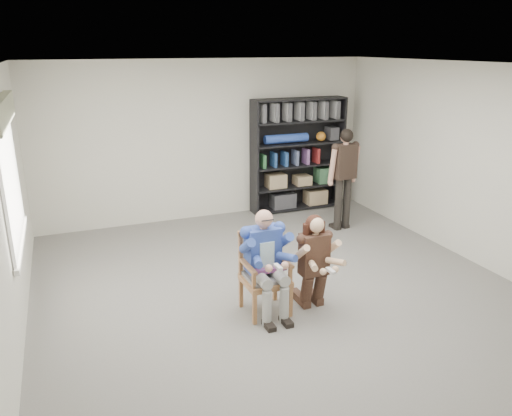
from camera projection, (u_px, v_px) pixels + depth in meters
name	position (u px, v px, depth m)	size (l,w,h in m)	color
room_shell	(291.00, 192.00, 5.73)	(6.00, 7.00, 2.80)	silver
floor	(289.00, 301.00, 6.17)	(6.00, 7.00, 0.01)	slate
window_left	(12.00, 176.00, 5.52)	(0.16, 2.00, 1.75)	white
armchair	(265.00, 274.00, 5.77)	(0.57, 0.55, 0.97)	#946034
seated_man	(265.00, 262.00, 5.73)	(0.55, 0.76, 1.27)	#284A9B
kneeling_woman	(315.00, 263.00, 5.84)	(0.49, 0.78, 1.16)	#35201B
bookshelf	(298.00, 155.00, 9.33)	(1.80, 0.38, 2.10)	black
standing_man	(344.00, 180.00, 8.34)	(0.53, 0.29, 1.72)	black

